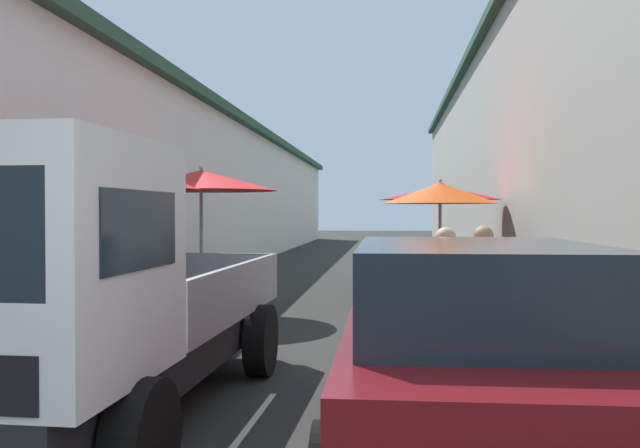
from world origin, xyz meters
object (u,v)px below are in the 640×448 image
object	(u,v)px
fruit_stall_near_right	(439,203)
plastic_stool	(509,350)
fruit_stall_mid_lane	(87,188)
fruit_stall_far_left	(441,213)
hatchback_car	(473,347)
vendor_by_crates	(483,290)
fruit_stall_near_left	(200,203)
vendor_in_shade	(445,294)
delivery_truck	(58,303)

from	to	relation	value
fruit_stall_near_right	plastic_stool	world-z (taller)	fruit_stall_near_right
fruit_stall_mid_lane	fruit_stall_far_left	world-z (taller)	fruit_stall_mid_lane
fruit_stall_far_left	hatchback_car	bearing A→B (deg)	177.25
fruit_stall_far_left	vendor_by_crates	world-z (taller)	fruit_stall_far_left
hatchback_car	vendor_by_crates	bearing A→B (deg)	-9.20
fruit_stall_near_left	hatchback_car	world-z (taller)	fruit_stall_near_left
fruit_stall_near_left	vendor_in_shade	xyz separation A→B (m)	(-4.05, -3.57, -0.95)
fruit_stall_near_left	hatchback_car	bearing A→B (deg)	-149.27
fruit_stall_near_left	plastic_stool	distance (m)	5.98
vendor_in_shade	fruit_stall_mid_lane	bearing A→B (deg)	78.25
hatchback_car	plastic_stool	bearing A→B (deg)	-16.09
plastic_stool	delivery_truck	bearing A→B (deg)	124.16
fruit_stall_mid_lane	vendor_in_shade	distance (m)	4.21
fruit_stall_near_right	fruit_stall_mid_lane	size ratio (longest dim) A/B	1.05
fruit_stall_near_left	hatchback_car	xyz separation A→B (m)	(-6.04, -3.59, -1.07)
fruit_stall_far_left	hatchback_car	distance (m)	8.62
fruit_stall_near_left	vendor_in_shade	size ratio (longest dim) A/B	1.63
vendor_by_crates	delivery_truck	bearing A→B (deg)	129.87
fruit_stall_near_right	vendor_by_crates	world-z (taller)	fruit_stall_near_right
hatchback_car	fruit_stall_near_left	bearing A→B (deg)	30.73
fruit_stall_near_left	vendor_in_shade	bearing A→B (deg)	-138.60
vendor_in_shade	plastic_stool	xyz separation A→B (m)	(0.03, -0.61, -0.53)
fruit_stall_mid_lane	hatchback_car	distance (m)	5.04
fruit_stall_near_left	fruit_stall_near_right	bearing A→B (deg)	-40.16
fruit_stall_far_left	vendor_in_shade	world-z (taller)	fruit_stall_far_left
delivery_truck	plastic_stool	bearing A→B (deg)	-55.84
plastic_stool	vendor_by_crates	bearing A→B (deg)	28.30
fruit_stall_near_right	fruit_stall_near_left	bearing A→B (deg)	139.84
hatchback_car	vendor_by_crates	distance (m)	2.43
fruit_stall_far_left	vendor_by_crates	bearing A→B (deg)	179.78
fruit_stall_near_left	fruit_stall_mid_lane	bearing A→B (deg)	172.65
delivery_truck	fruit_stall_near_left	bearing A→B (deg)	7.09
fruit_stall_near_left	hatchback_car	distance (m)	7.11
fruit_stall_near_right	delivery_truck	size ratio (longest dim) A/B	0.55
hatchback_car	vendor_in_shade	size ratio (longest dim) A/B	2.60
vendor_by_crates	vendor_in_shade	size ratio (longest dim) A/B	1.00
fruit_stall_near_left	hatchback_car	size ratio (longest dim) A/B	0.63
fruit_stall_far_left	plastic_stool	distance (m)	6.67
fruit_stall_far_left	vendor_in_shade	size ratio (longest dim) A/B	1.52
fruit_stall_mid_lane	hatchback_car	xyz separation A→B (m)	(-2.82, -4.01, -1.19)
hatchback_car	delivery_truck	bearing A→B (deg)	95.60
fruit_stall_mid_lane	delivery_truck	bearing A→B (deg)	-158.83
fruit_stall_mid_lane	delivery_truck	size ratio (longest dim) A/B	0.52
fruit_stall_mid_lane	vendor_by_crates	xyz separation A→B (m)	(-0.43, -4.39, -1.07)
vendor_in_shade	plastic_stool	distance (m)	0.81
delivery_truck	vendor_in_shade	size ratio (longest dim) A/B	3.29
fruit_stall_near_left	delivery_truck	bearing A→B (deg)	-172.91
vendor_by_crates	vendor_in_shade	bearing A→B (deg)	133.85
vendor_in_shade	plastic_stool	size ratio (longest dim) A/B	3.47
fruit_stall_near_left	vendor_in_shade	world-z (taller)	fruit_stall_near_left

